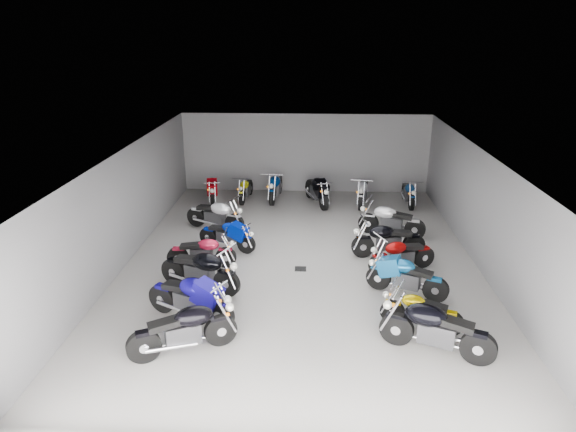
% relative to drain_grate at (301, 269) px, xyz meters
% --- Properties ---
extents(ground, '(14.00, 14.00, 0.00)m').
position_rel_drain_grate_xyz_m(ground, '(0.00, 0.50, -0.01)').
color(ground, gray).
rests_on(ground, ground).
extents(wall_back, '(10.00, 0.10, 3.20)m').
position_rel_drain_grate_xyz_m(wall_back, '(0.00, 7.50, 1.59)').
color(wall_back, slate).
rests_on(wall_back, ground).
extents(wall_left, '(0.10, 14.00, 3.20)m').
position_rel_drain_grate_xyz_m(wall_left, '(-5.00, 0.50, 1.59)').
color(wall_left, slate).
rests_on(wall_left, ground).
extents(wall_right, '(0.10, 14.00, 3.20)m').
position_rel_drain_grate_xyz_m(wall_right, '(5.00, 0.50, 1.59)').
color(wall_right, slate).
rests_on(wall_right, ground).
extents(ceiling, '(10.00, 14.00, 0.04)m').
position_rel_drain_grate_xyz_m(ceiling, '(0.00, 0.50, 3.21)').
color(ceiling, black).
rests_on(ceiling, wall_back).
extents(drain_grate, '(0.32, 0.32, 0.01)m').
position_rel_drain_grate_xyz_m(drain_grate, '(0.00, 0.00, 0.00)').
color(drain_grate, black).
rests_on(drain_grate, ground).
extents(motorcycle_left_a, '(2.14, 1.10, 1.01)m').
position_rel_drain_grate_xyz_m(motorcycle_left_a, '(-2.28, -4.08, 0.54)').
color(motorcycle_left_a, black).
rests_on(motorcycle_left_a, ground).
extents(motorcycle_left_b, '(2.18, 1.09, 1.02)m').
position_rel_drain_grate_xyz_m(motorcycle_left_b, '(-2.43, -2.81, 0.55)').
color(motorcycle_left_b, black).
rests_on(motorcycle_left_b, ground).
extents(motorcycle_left_c, '(2.21, 1.03, 1.03)m').
position_rel_drain_grate_xyz_m(motorcycle_left_c, '(-2.52, -1.34, 0.55)').
color(motorcycle_left_c, black).
rests_on(motorcycle_left_c, ground).
extents(motorcycle_left_d, '(1.96, 0.39, 0.86)m').
position_rel_drain_grate_xyz_m(motorcycle_left_d, '(-2.76, -0.00, 0.46)').
color(motorcycle_left_d, black).
rests_on(motorcycle_left_d, ground).
extents(motorcycle_left_e, '(1.84, 0.88, 0.85)m').
position_rel_drain_grate_xyz_m(motorcycle_left_e, '(-2.25, 1.28, 0.46)').
color(motorcycle_left_e, black).
rests_on(motorcycle_left_e, ground).
extents(motorcycle_left_f, '(2.08, 0.98, 0.96)m').
position_rel_drain_grate_xyz_m(motorcycle_left_f, '(-2.90, 2.90, 0.52)').
color(motorcycle_left_f, black).
rests_on(motorcycle_left_f, ground).
extents(motorcycle_right_a, '(2.25, 1.05, 1.04)m').
position_rel_drain_grate_xyz_m(motorcycle_right_a, '(2.85, -3.86, 0.56)').
color(motorcycle_right_a, black).
rests_on(motorcycle_right_a, ground).
extents(motorcycle_right_b, '(1.77, 0.73, 0.81)m').
position_rel_drain_grate_xyz_m(motorcycle_right_b, '(2.74, -2.91, 0.44)').
color(motorcycle_right_b, black).
rests_on(motorcycle_right_b, ground).
extents(motorcycle_right_c, '(1.97, 0.98, 0.92)m').
position_rel_drain_grate_xyz_m(motorcycle_right_c, '(2.67, -1.36, 0.50)').
color(motorcycle_right_c, black).
rests_on(motorcycle_right_c, ground).
extents(motorcycle_right_d, '(1.92, 0.88, 0.89)m').
position_rel_drain_grate_xyz_m(motorcycle_right_d, '(2.78, 0.03, 0.48)').
color(motorcycle_right_d, black).
rests_on(motorcycle_right_d, ground).
extents(motorcycle_right_e, '(2.20, 0.50, 0.97)m').
position_rel_drain_grate_xyz_m(motorcycle_right_e, '(2.53, 0.99, 0.52)').
color(motorcycle_right_e, black).
rests_on(motorcycle_right_e, ground).
extents(motorcycle_right_f, '(2.11, 0.82, 0.96)m').
position_rel_drain_grate_xyz_m(motorcycle_right_f, '(2.85, 2.64, 0.52)').
color(motorcycle_right_f, black).
rests_on(motorcycle_right_f, ground).
extents(motorcycle_back_a, '(0.56, 2.12, 0.94)m').
position_rel_drain_grate_xyz_m(motorcycle_back_a, '(-3.58, 5.91, 0.51)').
color(motorcycle_back_a, black).
rests_on(motorcycle_back_a, ground).
extents(motorcycle_back_b, '(0.43, 1.92, 0.84)m').
position_rel_drain_grate_xyz_m(motorcycle_back_b, '(-2.31, 6.16, 0.45)').
color(motorcycle_back_b, black).
rests_on(motorcycle_back_b, ground).
extents(motorcycle_back_c, '(0.50, 2.25, 0.99)m').
position_rel_drain_grate_xyz_m(motorcycle_back_c, '(-1.14, 6.28, 0.53)').
color(motorcycle_back_c, black).
rests_on(motorcycle_back_c, ground).
extents(motorcycle_back_d, '(0.91, 2.21, 1.01)m').
position_rel_drain_grate_xyz_m(motorcycle_back_d, '(0.48, 5.80, 0.54)').
color(motorcycle_back_d, black).
rests_on(motorcycle_back_d, ground).
extents(motorcycle_back_e, '(0.56, 2.12, 0.94)m').
position_rel_drain_grate_xyz_m(motorcycle_back_e, '(2.23, 5.83, 0.51)').
color(motorcycle_back_e, black).
rests_on(motorcycle_back_e, ground).
extents(motorcycle_back_f, '(0.39, 1.99, 0.88)m').
position_rel_drain_grate_xyz_m(motorcycle_back_f, '(3.98, 5.88, 0.47)').
color(motorcycle_back_f, black).
rests_on(motorcycle_back_f, ground).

